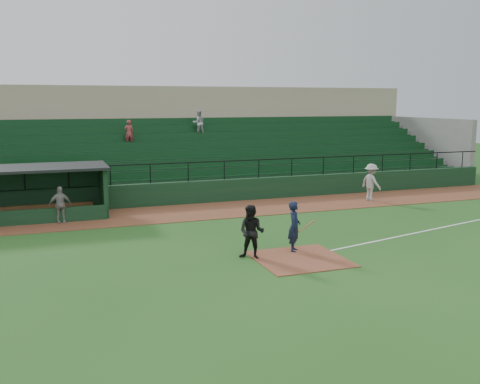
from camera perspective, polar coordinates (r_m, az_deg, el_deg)
name	(u,v)px	position (r m, az deg, el deg)	size (l,w,h in m)	color
ground	(287,252)	(19.67, 5.02, -6.30)	(90.00, 90.00, 0.00)	#215019
warning_track	(219,210)	(26.92, -2.19, -1.91)	(40.00, 4.00, 0.03)	brown
home_plate_dirt	(300,259)	(18.80, 6.32, -7.03)	(3.00, 3.00, 0.03)	brown
foul_line	(444,227)	(24.95, 20.74, -3.48)	(18.00, 0.09, 0.01)	white
stadium_structure	(178,150)	(34.67, -6.52, 4.43)	(38.00, 13.08, 6.40)	black
dugout	(7,190)	(27.04, -23.36, 0.19)	(8.90, 3.20, 2.42)	black
batter_at_plate	(294,227)	(19.51, 5.76, -3.66)	(1.15, 0.80, 1.84)	black
umpire	(252,232)	(18.54, 1.24, -4.26)	(0.91, 0.71, 1.87)	black
runner	(371,182)	(30.11, 13.68, 1.01)	(1.29, 0.74, 2.00)	#A9A39E
dugout_player_a	(60,205)	(25.19, -18.47, -1.27)	(0.96, 0.40, 1.64)	gray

